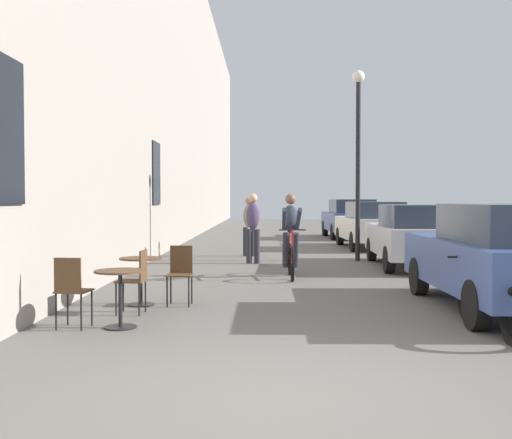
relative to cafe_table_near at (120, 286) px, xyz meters
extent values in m
plane|color=#5B5954|center=(2.02, -2.73, -0.52)|extent=(88.00, 88.00, 0.00)
cube|color=gray|center=(-1.43, 11.27, 5.42)|extent=(0.50, 68.00, 11.89)
cube|color=black|center=(-1.16, -0.64, 1.87)|extent=(0.04, 1.10, 1.70)
cube|color=black|center=(-1.16, 9.22, 1.77)|extent=(0.04, 1.10, 1.70)
cylinder|color=black|center=(0.00, 0.00, -0.51)|extent=(0.40, 0.40, 0.02)
cylinder|color=black|center=(0.00, 0.00, -0.16)|extent=(0.05, 0.05, 0.67)
cylinder|color=#4C331E|center=(0.00, 0.00, 0.19)|extent=(0.64, 0.64, 0.02)
cylinder|color=black|center=(-0.72, 0.18, -0.30)|extent=(0.02, 0.02, 0.45)
cylinder|color=black|center=(-0.40, 0.14, -0.30)|extent=(0.02, 0.02, 0.45)
cylinder|color=black|center=(-0.76, -0.14, -0.30)|extent=(0.02, 0.02, 0.45)
cylinder|color=black|center=(-0.44, -0.18, -0.30)|extent=(0.02, 0.02, 0.45)
cube|color=#4C331E|center=(-0.58, 0.00, -0.06)|extent=(0.42, 0.42, 0.02)
cube|color=#4C331E|center=(-0.60, -0.18, 0.16)|extent=(0.34, 0.06, 0.42)
cylinder|color=black|center=(-0.07, 1.65, -0.51)|extent=(0.40, 0.40, 0.02)
cylinder|color=black|center=(-0.07, 1.65, -0.16)|extent=(0.05, 0.05, 0.67)
cylinder|color=#4C331E|center=(-0.07, 1.65, 0.19)|extent=(0.64, 0.64, 0.02)
cylinder|color=black|center=(-0.25, 0.81, -0.30)|extent=(0.02, 0.02, 0.45)
cylinder|color=black|center=(-0.22, 1.13, -0.30)|extent=(0.02, 0.02, 0.45)
cylinder|color=black|center=(0.07, 0.78, -0.30)|extent=(0.02, 0.02, 0.45)
cylinder|color=black|center=(0.10, 1.10, -0.30)|extent=(0.02, 0.02, 0.45)
cube|color=#4C331E|center=(-0.07, 0.96, -0.06)|extent=(0.41, 0.41, 0.02)
cube|color=#4C331E|center=(0.10, 0.94, 0.16)|extent=(0.05, 0.34, 0.42)
cylinder|color=black|center=(0.67, 1.48, -0.30)|extent=(0.02, 0.02, 0.45)
cylinder|color=black|center=(0.35, 1.49, -0.30)|extent=(0.02, 0.02, 0.45)
cylinder|color=black|center=(0.67, 1.81, -0.30)|extent=(0.02, 0.02, 0.45)
cylinder|color=black|center=(0.35, 1.81, -0.30)|extent=(0.02, 0.02, 0.45)
cube|color=#4C331E|center=(0.51, 1.65, -0.06)|extent=(0.39, 0.39, 0.02)
cube|color=#4C331E|center=(0.51, 1.83, 0.16)|extent=(0.34, 0.03, 0.42)
torus|color=black|center=(2.33, 4.44, -0.19)|extent=(0.06, 0.71, 0.71)
torus|color=black|center=(2.32, 5.49, -0.19)|extent=(0.06, 0.71, 0.71)
cylinder|color=maroon|center=(2.32, 5.40, 0.09)|extent=(0.04, 0.21, 0.58)
cylinder|color=maroon|center=(2.32, 4.90, 0.43)|extent=(0.04, 0.82, 0.14)
cylinder|color=maroon|center=(2.33, 4.46, 0.14)|extent=(0.04, 0.09, 0.67)
cylinder|color=maroon|center=(2.32, 4.99, -0.15)|extent=(0.05, 1.00, 0.12)
cylinder|color=black|center=(2.33, 4.49, 0.48)|extent=(0.52, 0.03, 0.03)
ellipsoid|color=black|center=(2.32, 5.31, 0.41)|extent=(0.12, 0.24, 0.06)
ellipsoid|color=#2D3342|center=(2.32, 5.23, 0.68)|extent=(0.34, 0.35, 0.59)
sphere|color=brown|center=(2.32, 5.19, 1.08)|extent=(0.22, 0.22, 0.22)
cylinder|color=#26262D|center=(2.42, 5.15, 0.03)|extent=(0.13, 0.40, 0.75)
cylinder|color=#26262D|center=(2.22, 5.15, 0.03)|extent=(0.13, 0.40, 0.75)
cylinder|color=#2D3342|center=(2.47, 4.84, 0.68)|extent=(0.11, 0.75, 0.48)
cylinder|color=#2D3342|center=(2.18, 4.83, 0.68)|extent=(0.10, 0.75, 0.48)
cylinder|color=#26262D|center=(1.40, 7.74, -0.09)|extent=(0.14, 0.14, 0.85)
cylinder|color=#26262D|center=(1.60, 7.76, -0.09)|extent=(0.14, 0.14, 0.85)
ellipsoid|color=#4C3D5B|center=(1.50, 7.75, 0.67)|extent=(0.36, 0.27, 0.67)
sphere|color=tan|center=(1.50, 7.75, 1.10)|extent=(0.22, 0.22, 0.22)
cylinder|color=#26262D|center=(1.45, 9.76, -0.12)|extent=(0.14, 0.14, 0.81)
cylinder|color=#26262D|center=(1.25, 9.75, -0.12)|extent=(0.14, 0.14, 0.81)
ellipsoid|color=gray|center=(1.35, 9.76, 0.61)|extent=(0.36, 0.26, 0.64)
sphere|color=#A57A5B|center=(1.35, 9.76, 1.03)|extent=(0.22, 0.22, 0.22)
cylinder|color=black|center=(4.19, 8.45, 1.78)|extent=(0.12, 0.12, 4.60)
sphere|color=silver|center=(4.19, 8.45, 4.22)|extent=(0.32, 0.32, 0.32)
cube|color=#384C84|center=(5.18, 1.34, 0.14)|extent=(1.79, 4.31, 0.70)
cylinder|color=black|center=(4.37, 2.76, -0.21)|extent=(0.20, 0.62, 0.62)
cylinder|color=black|center=(4.37, -0.09, -0.21)|extent=(0.20, 0.62, 0.62)
cube|color=#B7B7BC|center=(5.29, 7.08, 0.11)|extent=(1.84, 4.19, 0.67)
cube|color=#283342|center=(5.27, 6.58, 0.70)|extent=(1.51, 2.28, 0.50)
cylinder|color=black|center=(4.55, 8.47, -0.22)|extent=(0.21, 0.60, 0.60)
cylinder|color=black|center=(6.11, 8.42, -0.22)|extent=(0.21, 0.60, 0.60)
cylinder|color=black|center=(4.46, 5.74, -0.22)|extent=(0.21, 0.60, 0.60)
cylinder|color=black|center=(6.02, 5.69, -0.22)|extent=(0.21, 0.60, 0.60)
cube|color=beige|center=(5.25, 12.71, 0.13)|extent=(1.90, 4.31, 0.69)
cube|color=#283342|center=(5.27, 12.20, 0.74)|extent=(1.55, 2.35, 0.51)
cylinder|color=black|center=(4.41, 14.09, -0.21)|extent=(0.22, 0.62, 0.61)
cylinder|color=black|center=(6.01, 14.14, -0.21)|extent=(0.22, 0.62, 0.61)
cylinder|color=black|center=(4.50, 11.28, -0.21)|extent=(0.22, 0.62, 0.61)
cylinder|color=black|center=(6.10, 11.33, -0.21)|extent=(0.22, 0.62, 0.61)
cube|color=#384C84|center=(5.28, 18.06, 0.16)|extent=(1.93, 4.49, 0.73)
cube|color=#283342|center=(5.29, 17.53, 0.80)|extent=(1.60, 2.44, 0.54)
cylinder|color=black|center=(4.41, 19.52, -0.20)|extent=(0.22, 0.65, 0.64)
cylinder|color=black|center=(6.09, 19.55, -0.20)|extent=(0.22, 0.65, 0.64)
cylinder|color=black|center=(4.47, 16.58, -0.20)|extent=(0.22, 0.65, 0.64)
cylinder|color=black|center=(6.15, 16.61, -0.20)|extent=(0.22, 0.65, 0.64)
torus|color=black|center=(4.47, 0.54, -0.22)|extent=(0.11, 0.69, 0.69)
cube|color=#333338|center=(4.49, -0.18, -0.12)|extent=(0.26, 0.77, 0.28)
ellipsoid|color=maroon|center=(4.49, -0.08, 0.10)|extent=(0.29, 0.53, 0.24)
cube|color=black|center=(4.50, -0.46, 0.08)|extent=(0.25, 0.45, 0.10)
cylinder|color=black|center=(4.48, 0.44, 0.33)|extent=(0.62, 0.05, 0.03)
camera|label=1|loc=(1.80, -7.67, 1.08)|focal=43.78mm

